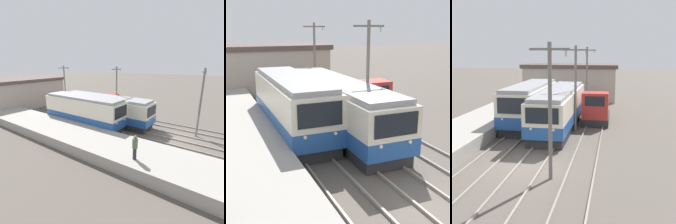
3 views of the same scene
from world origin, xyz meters
The scene contains 13 objects.
ground_plane centered at (0.00, 0.00, 0.00)m, with size 200.00×200.00×0.00m, color #564F47.
platform_left centered at (-6.25, 0.00, 0.48)m, with size 4.50×54.00×0.96m, color gray.
track_left centered at (-2.60, 0.00, 0.07)m, with size 1.54×60.00×0.14m.
track_center centered at (0.20, 0.00, 0.07)m, with size 1.54×60.00×0.14m.
track_right centered at (3.20, 0.00, 0.07)m, with size 1.54×60.00×0.14m.
commuter_train_left centered at (-2.60, 10.64, 1.71)m, with size 2.84×10.67×3.68m.
commuter_train_center centered at (0.20, 9.92, 1.59)m, with size 2.84×13.67×3.39m.
shunting_locomotive centered at (3.20, 12.36, 1.21)m, with size 2.40×5.42×3.00m.
catenary_mast_near centered at (1.71, -1.28, 3.82)m, with size 2.00×0.20×7.01m.
catenary_mast_mid centered at (1.71, 8.73, 3.82)m, with size 2.00×0.20×7.01m.
catenary_mast_far centered at (1.71, 18.75, 3.82)m, with size 2.00×0.20×7.01m.
person_on_platform centered at (-7.44, 1.21, 1.94)m, with size 0.38×0.38×1.79m.
station_building centered at (-1.11, 26.00, 2.43)m, with size 12.60×6.30×4.82m.
Camera 1 is at (-17.27, -3.70, 7.49)m, focal length 28.00 mm.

